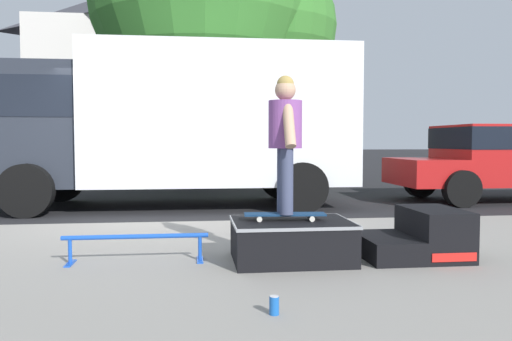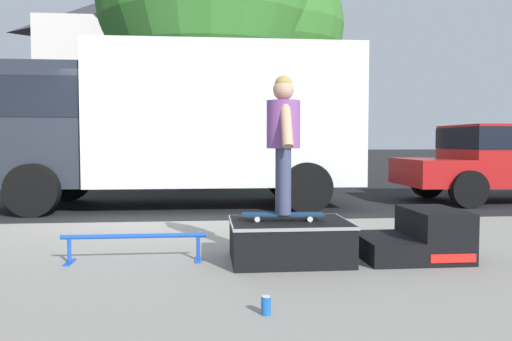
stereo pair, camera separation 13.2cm
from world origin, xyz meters
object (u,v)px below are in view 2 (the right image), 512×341
grind_rail (134,241)px  soda_can (266,305)px  kicker_ramp (419,238)px  skateboard (283,215)px  skate_box (289,239)px  box_truck (175,119)px  skater_kid (283,133)px  street_tree_main (223,3)px

grind_rail → soda_can: size_ratio=10.89×
kicker_ramp → skateboard: 1.37m
grind_rail → skate_box: bearing=-4.4°
soda_can → box_truck: size_ratio=0.02×
skater_kid → street_tree_main: bearing=91.5°
street_tree_main → skateboard: bearing=-88.5°
skate_box → kicker_ramp: size_ratio=1.15×
soda_can → street_tree_main: size_ratio=0.02×
skateboard → skater_kid: skater_kid is taller
skater_kid → soda_can: bearing=-102.7°
skateboard → kicker_ramp: bearing=-0.8°
kicker_ramp → grind_rail: kicker_ramp is taller
kicker_ramp → street_tree_main: street_tree_main is taller
skate_box → skateboard: 0.25m
skateboard → box_truck: size_ratio=0.11×
skater_kid → street_tree_main: (-0.24, 9.37, 3.65)m
grind_rail → box_truck: 5.36m
box_truck → street_tree_main: 5.37m
grind_rail → street_tree_main: size_ratio=0.17×
soda_can → skater_kid: bearing=77.3°
skate_box → grind_rail: skate_box is taller
kicker_ramp → grind_rail: size_ratio=0.72×
skate_box → skater_kid: skater_kid is taller
kicker_ramp → skater_kid: 1.70m
skateboard → box_truck: bearing=104.1°
grind_rail → street_tree_main: (1.18, 9.27, 4.69)m
skater_kid → kicker_ramp: bearing=-0.8°
kicker_ramp → skateboard: (-1.35, 0.02, 0.25)m
skate_box → box_truck: size_ratio=0.16×
skate_box → street_tree_main: bearing=91.8°
kicker_ramp → soda_can: (-1.70, -1.52, -0.14)m
skater_kid → grind_rail: bearing=176.1°
kicker_ramp → soda_can: kicker_ramp is taller
grind_rail → skateboard: size_ratio=1.73×
grind_rail → box_truck: (0.10, 5.18, 1.38)m
kicker_ramp → street_tree_main: size_ratio=0.12×
skate_box → skateboard: (-0.06, 0.02, 0.24)m
grind_rail → skater_kid: skater_kid is taller
skate_box → skateboard: skateboard is taller
box_truck → street_tree_main: size_ratio=0.84×
box_truck → skate_box: bearing=-75.4°
skateboard → soda_can: size_ratio=6.30×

